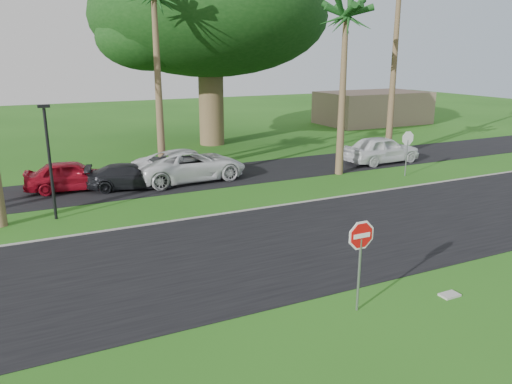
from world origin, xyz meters
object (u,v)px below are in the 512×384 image
object	(u,v)px
car_pickup	(382,150)
stop_sign_near	(361,247)
car_minivan	(190,165)
car_red	(72,176)
car_dark	(131,177)
stop_sign_far	(407,144)

from	to	relation	value
car_pickup	stop_sign_near	bearing A→B (deg)	137.16
car_minivan	car_red	bearing A→B (deg)	80.53
car_dark	car_minivan	world-z (taller)	car_minivan
stop_sign_far	car_minivan	world-z (taller)	stop_sign_far
stop_sign_near	stop_sign_far	bearing A→B (deg)	43.73
car_red	car_pickup	distance (m)	17.96
car_dark	car_red	bearing A→B (deg)	83.13
car_minivan	stop_sign_near	bearing A→B (deg)	174.79
stop_sign_near	car_red	bearing A→B (deg)	108.71
stop_sign_far	car_minivan	bearing A→B (deg)	-20.81
car_red	stop_sign_near	bearing A→B (deg)	-153.77
car_dark	car_pickup	xyz separation A→B (m)	(15.23, -0.62, 0.22)
car_pickup	stop_sign_far	bearing A→B (deg)	160.86
car_red	stop_sign_far	bearing A→B (deg)	-98.42
car_red	car_dark	world-z (taller)	car_red
stop_sign_far	car_red	bearing A→B (deg)	-15.94
car_dark	car_pickup	size ratio (longest dim) A/B	0.87
car_red	car_dark	xyz separation A→B (m)	(2.67, -0.91, -0.13)
car_red	car_dark	bearing A→B (deg)	-101.33
stop_sign_near	car_dark	bearing A→B (deg)	100.22
car_red	car_minivan	size ratio (longest dim) A/B	0.74
stop_sign_far	car_dark	size ratio (longest dim) A/B	0.62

